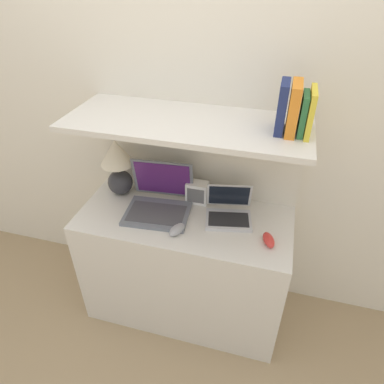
% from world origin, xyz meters
% --- Properties ---
extents(ground_plane, '(12.00, 12.00, 0.00)m').
position_xyz_m(ground_plane, '(0.00, 0.00, 0.00)').
color(ground_plane, '#9E8460').
extents(wall_back, '(6.00, 0.05, 2.40)m').
position_xyz_m(wall_back, '(0.00, 0.59, 1.20)').
color(wall_back, silver).
rests_on(wall_back, ground_plane).
extents(desk, '(1.19, 0.53, 0.77)m').
position_xyz_m(desk, '(0.00, 0.26, 0.39)').
color(desk, silver).
rests_on(desk, ground_plane).
extents(back_riser, '(1.19, 0.04, 1.29)m').
position_xyz_m(back_riser, '(0.00, 0.55, 0.65)').
color(back_riser, silver).
rests_on(back_riser, ground_plane).
extents(shelf, '(1.19, 0.47, 0.03)m').
position_xyz_m(shelf, '(0.00, 0.33, 1.31)').
color(shelf, silver).
rests_on(shelf, back_riser).
extents(table_lamp, '(0.19, 0.19, 0.36)m').
position_xyz_m(table_lamp, '(-0.44, 0.39, 0.98)').
color(table_lamp, '#2D2D33').
rests_on(table_lamp, desk).
extents(laptop_large, '(0.38, 0.35, 0.27)m').
position_xyz_m(laptop_large, '(-0.16, 0.30, 0.83)').
color(laptop_large, slate).
rests_on(laptop_large, desk).
extents(laptop_small, '(0.29, 0.26, 0.18)m').
position_xyz_m(laptop_small, '(0.24, 0.33, 0.81)').
color(laptop_small, silver).
rests_on(laptop_small, desk).
extents(computer_mouse, '(0.09, 0.12, 0.04)m').
position_xyz_m(computer_mouse, '(-0.00, 0.13, 0.79)').
color(computer_mouse, '#99999E').
rests_on(computer_mouse, desk).
extents(second_mouse, '(0.09, 0.12, 0.04)m').
position_xyz_m(second_mouse, '(0.47, 0.18, 0.79)').
color(second_mouse, red).
rests_on(second_mouse, desk).
extents(router_box, '(0.12, 0.08, 0.13)m').
position_xyz_m(router_box, '(0.03, 0.43, 0.84)').
color(router_box, white).
rests_on(router_box, desk).
extents(book_yellow, '(0.02, 0.18, 0.20)m').
position_xyz_m(book_yellow, '(0.55, 0.33, 1.42)').
color(book_yellow, gold).
rests_on(book_yellow, shelf).
extents(book_green, '(0.03, 0.14, 0.18)m').
position_xyz_m(book_green, '(0.53, 0.33, 1.41)').
color(book_green, '#2D7042').
rests_on(book_green, shelf).
extents(book_orange, '(0.04, 0.18, 0.22)m').
position_xyz_m(book_orange, '(0.48, 0.33, 1.43)').
color(book_orange, orange).
rests_on(book_orange, shelf).
extents(book_navy, '(0.04, 0.15, 0.22)m').
position_xyz_m(book_navy, '(0.43, 0.33, 1.43)').
color(book_navy, navy).
rests_on(book_navy, shelf).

